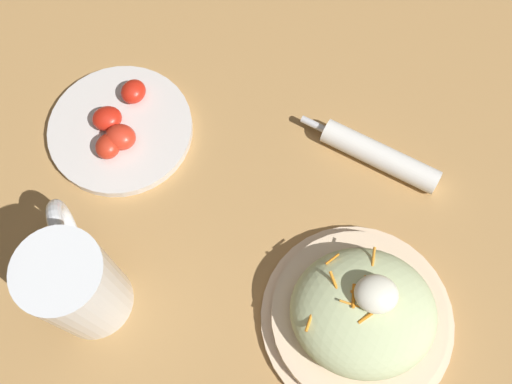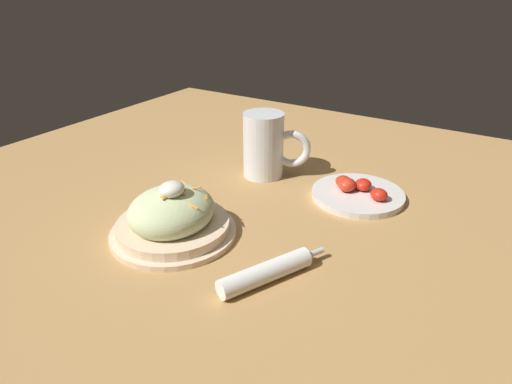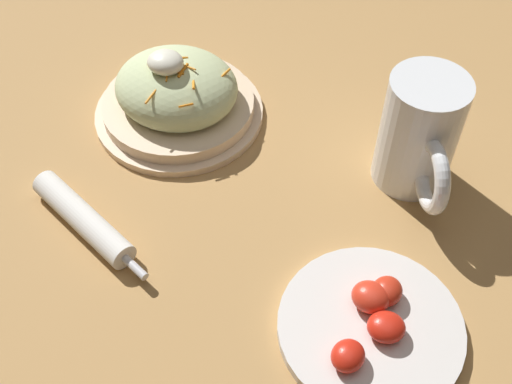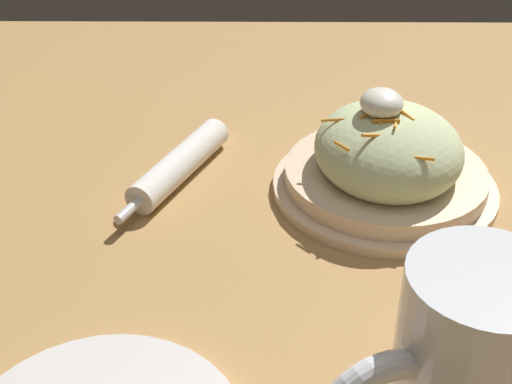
# 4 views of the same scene
# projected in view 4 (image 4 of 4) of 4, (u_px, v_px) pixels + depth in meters

# --- Properties ---
(ground_plane) EXTENTS (1.43, 1.43, 0.00)m
(ground_plane) POSITION_uv_depth(u_px,v_px,m) (416.00, 318.00, 0.59)
(ground_plane) COLOR #B2844C
(salad_plate) EXTENTS (0.23, 0.23, 0.11)m
(salad_plate) POSITION_uv_depth(u_px,v_px,m) (383.00, 161.00, 0.73)
(salad_plate) COLOR beige
(salad_plate) RESTS_ON ground_plane
(beer_mug) EXTENTS (0.10, 0.15, 0.15)m
(beer_mug) POSITION_uv_depth(u_px,v_px,m) (456.00, 384.00, 0.45)
(beer_mug) COLOR white
(beer_mug) RESTS_ON ground_plane
(napkin_roll) EXTENTS (0.19, 0.10, 0.03)m
(napkin_roll) POSITION_uv_depth(u_px,v_px,m) (179.00, 164.00, 0.77)
(napkin_roll) COLOR white
(napkin_roll) RESTS_ON ground_plane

